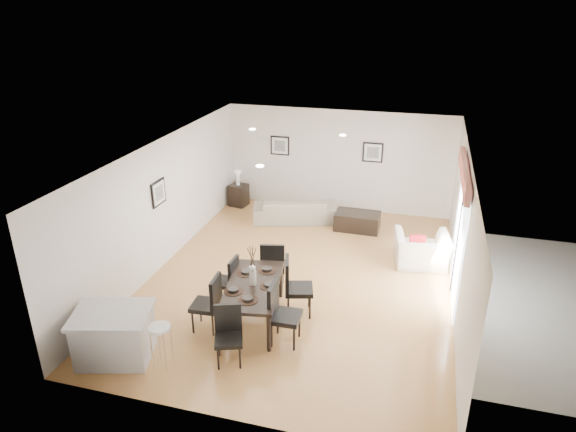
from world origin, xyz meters
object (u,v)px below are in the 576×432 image
(sofa, at_px, (294,209))
(dining_chair_foot, at_px, (273,264))
(dining_chair_head, at_px, (228,331))
(bar_stool, at_px, (160,332))
(dining_chair_enear, at_px, (280,310))
(dining_table, at_px, (253,288))
(coffee_table, at_px, (357,221))
(dining_chair_efar, at_px, (294,284))
(dining_chair_wnear, at_px, (210,300))
(armchair, at_px, (421,250))
(kitchen_island, at_px, (114,335))
(dining_chair_wfar, at_px, (229,278))
(side_table, at_px, (239,195))

(sofa, xyz_separation_m, dining_chair_foot, (0.47, -3.43, 0.27))
(dining_chair_head, height_order, bar_stool, dining_chair_head)
(sofa, relative_size, bar_stool, 2.86)
(dining_chair_head, bearing_deg, dining_chair_enear, 25.34)
(dining_table, distance_m, dining_chair_head, 1.12)
(coffee_table, bearing_deg, dining_chair_efar, -97.10)
(coffee_table, relative_size, bar_stool, 1.48)
(dining_chair_wnear, distance_m, coffee_table, 5.20)
(armchair, bearing_deg, kitchen_island, 34.98)
(dining_table, distance_m, dining_chair_wfar, 0.79)
(dining_chair_wfar, relative_size, dining_chair_enear, 0.86)
(dining_chair_enear, relative_size, dining_chair_head, 1.14)
(dining_chair_wnear, height_order, bar_stool, dining_chair_wnear)
(dining_chair_efar, distance_m, bar_stool, 2.53)
(bar_stool, bearing_deg, dining_chair_wfar, 80.50)
(coffee_table, distance_m, side_table, 3.49)
(bar_stool, bearing_deg, dining_chair_efar, 51.12)
(dining_chair_enear, bearing_deg, side_table, 25.83)
(side_table, distance_m, bar_stool, 6.83)
(dining_table, distance_m, coffee_table, 4.60)
(dining_chair_efar, height_order, dining_chair_head, dining_chair_efar)
(sofa, height_order, dining_chair_enear, dining_chair_enear)
(kitchen_island, xyz_separation_m, bar_stool, (0.82, 0.00, 0.21))
(dining_chair_enear, bearing_deg, dining_chair_foot, 20.18)
(dining_chair_foot, distance_m, side_table, 4.64)
(sofa, relative_size, armchair, 1.89)
(bar_stool, bearing_deg, dining_chair_wnear, 72.87)
(bar_stool, bearing_deg, sofa, 85.14)
(dining_chair_enear, relative_size, bar_stool, 1.48)
(sofa, height_order, armchair, armchair)
(dining_table, height_order, dining_chair_enear, dining_chair_enear)
(kitchen_island, bearing_deg, dining_chair_enear, 9.05)
(dining_chair_head, bearing_deg, dining_chair_wfar, 90.87)
(dining_chair_foot, xyz_separation_m, side_table, (-2.23, 4.06, -0.28))
(dining_chair_efar, bearing_deg, dining_chair_wnear, 109.23)
(dining_chair_wnear, relative_size, coffee_table, 0.95)
(dining_chair_wfar, bearing_deg, dining_table, 56.65)
(dining_chair_foot, bearing_deg, armchair, -159.90)
(dining_table, relative_size, dining_chair_head, 2.00)
(coffee_table, bearing_deg, dining_chair_wfar, -113.63)
(dining_table, height_order, side_table, dining_table)
(dining_table, height_order, kitchen_island, kitchen_island)
(dining_chair_wfar, bearing_deg, dining_chair_head, 22.91)
(coffee_table, bearing_deg, armchair, -42.38)
(dining_chair_wfar, bearing_deg, dining_chair_wnear, 2.21)
(dining_chair_enear, height_order, bar_stool, dining_chair_enear)
(dining_chair_wfar, relative_size, dining_chair_foot, 0.90)
(dining_chair_wnear, bearing_deg, dining_chair_foot, 153.85)
(armchair, distance_m, dining_chair_efar, 3.31)
(sofa, relative_size, dining_chair_foot, 2.03)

